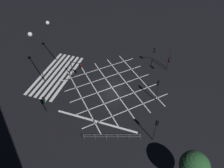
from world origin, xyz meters
TOP-DOWN VIEW (x-y plane):
  - ground_plane at (0.00, 0.00)m, footprint 200.00×200.00m
  - road_markings at (0.42, -6.04)m, footprint 17.41×21.29m
  - traffic_light_median_south at (-0.24, -5.99)m, footprint 0.36×1.91m
  - traffic_light_nw_main at (-6.04, 7.80)m, footprint 2.14×0.36m
  - traffic_light_ne_main at (7.20, 7.83)m, footprint 0.39×0.36m
  - traffic_light_nw_cross at (-7.69, 6.25)m, footprint 0.36×3.02m
  - traffic_light_se_cross at (7.74, -6.95)m, footprint 0.36×0.39m
  - traffic_light_median_north at (0.51, 6.95)m, footprint 0.36×0.39m
  - street_lamp_east at (-3.71, -12.20)m, footprint 0.62×0.62m
  - street_lamp_west at (2.02, -11.12)m, footprint 0.62×0.62m
  - street_tree_near at (11.36, 11.93)m, footprint 2.85×2.85m
  - pedestrian_railing at (8.86, 2.91)m, footprint 2.27×6.80m

SIDE VIEW (x-z plane):
  - ground_plane at x=0.00m, z-range 0.00..0.00m
  - road_markings at x=0.42m, z-range 0.00..0.01m
  - pedestrian_railing at x=8.86m, z-range 0.14..1.19m
  - traffic_light_se_cross at x=7.74m, z-range 0.71..4.03m
  - traffic_light_median_south at x=-0.24m, z-range 0.79..4.27m
  - traffic_light_nw_cross at x=-7.69m, z-range 0.93..4.76m
  - traffic_light_ne_main at x=7.20m, z-range 0.86..4.84m
  - traffic_light_median_north at x=0.51m, z-range 0.86..4.86m
  - traffic_light_nw_main at x=-6.04m, z-range 0.95..5.09m
  - street_tree_near at x=11.36m, z-range 1.23..6.59m
  - street_lamp_east at x=-3.71m, z-range 2.13..9.87m
  - street_lamp_west at x=2.02m, z-range 2.37..11.33m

